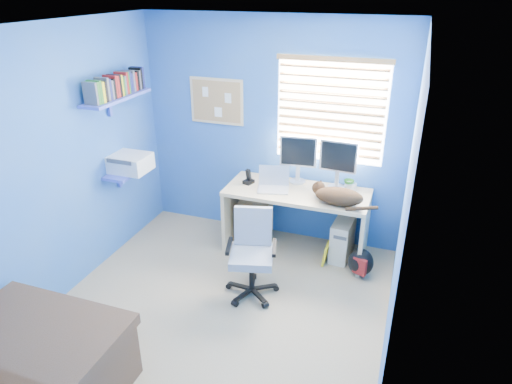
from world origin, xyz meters
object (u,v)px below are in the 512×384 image
(cat, at_px, (339,196))
(tower_pc, at_px, (343,238))
(laptop, at_px, (273,181))
(office_chair, at_px, (252,264))
(desk, at_px, (296,221))

(cat, relative_size, tower_pc, 1.07)
(laptop, height_order, cat, laptop)
(cat, xyz_separation_m, office_chair, (-0.68, -0.71, -0.51))
(cat, relative_size, office_chair, 0.57)
(desk, xyz_separation_m, office_chair, (-0.20, -0.88, -0.05))
(desk, bearing_deg, office_chair, -102.77)
(desk, distance_m, office_chair, 0.91)
(cat, bearing_deg, desk, -175.93)
(laptop, xyz_separation_m, office_chair, (0.05, -0.81, -0.53))
(office_chair, bearing_deg, cat, 46.34)
(desk, height_order, cat, cat)
(office_chair, bearing_deg, tower_pc, 51.98)
(cat, xyz_separation_m, tower_pc, (0.05, 0.22, -0.60))
(laptop, distance_m, tower_pc, 1.00)
(desk, bearing_deg, laptop, -164.66)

